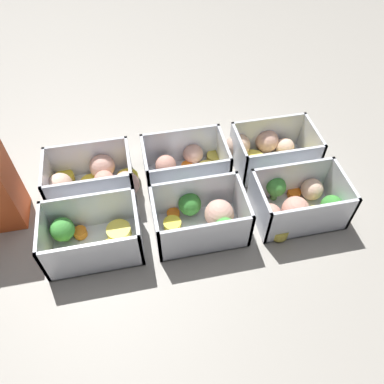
# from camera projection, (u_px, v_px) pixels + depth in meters

# --- Properties ---
(ground_plane) EXTENTS (4.00, 4.00, 0.00)m
(ground_plane) POSITION_uv_depth(u_px,v_px,m) (192.00, 202.00, 0.66)
(ground_plane) COLOR gray
(container_near_left) EXTENTS (0.15, 0.10, 0.08)m
(container_near_left) POSITION_uv_depth(u_px,v_px,m) (89.00, 238.00, 0.58)
(container_near_left) COLOR silver
(container_near_left) RESTS_ON ground_plane
(container_near_center) EXTENTS (0.15, 0.10, 0.08)m
(container_near_center) POSITION_uv_depth(u_px,v_px,m) (205.00, 218.00, 0.60)
(container_near_center) COLOR silver
(container_near_center) RESTS_ON ground_plane
(container_near_right) EXTENTS (0.16, 0.11, 0.08)m
(container_near_right) POSITION_uv_depth(u_px,v_px,m) (297.00, 204.00, 0.62)
(container_near_right) COLOR silver
(container_near_right) RESTS_ON ground_plane
(container_far_left) EXTENTS (0.18, 0.12, 0.08)m
(container_far_left) POSITION_uv_depth(u_px,v_px,m) (96.00, 179.00, 0.66)
(container_far_left) COLOR silver
(container_far_left) RESTS_ON ground_plane
(container_far_center) EXTENTS (0.16, 0.11, 0.08)m
(container_far_center) POSITION_uv_depth(u_px,v_px,m) (185.00, 164.00, 0.69)
(container_far_center) COLOR silver
(container_far_center) RESTS_ON ground_plane
(container_far_right) EXTENTS (0.16, 0.13, 0.08)m
(container_far_right) POSITION_uv_depth(u_px,v_px,m) (267.00, 152.00, 0.71)
(container_far_right) COLOR silver
(container_far_right) RESTS_ON ground_plane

